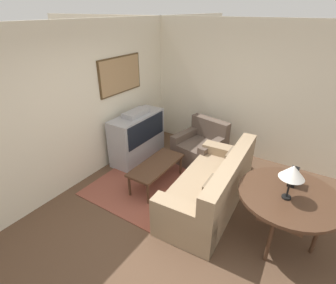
{
  "coord_description": "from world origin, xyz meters",
  "views": [
    {
      "loc": [
        -2.48,
        -1.4,
        2.85
      ],
      "look_at": [
        0.94,
        0.82,
        0.75
      ],
      "focal_mm": 28.0,
      "sensor_mm": 36.0,
      "label": 1
    }
  ],
  "objects": [
    {
      "name": "console_table",
      "position": [
        0.54,
        -1.26,
        0.71
      ],
      "size": [
        1.26,
        1.26,
        0.77
      ],
      "color": "#472D1E",
      "rests_on": "ground_plane"
    },
    {
      "name": "wall_back",
      "position": [
        0.02,
        2.13,
        1.36
      ],
      "size": [
        12.0,
        0.1,
        2.7
      ],
      "color": "beige",
      "rests_on": "ground_plane"
    },
    {
      "name": "area_rug",
      "position": [
        0.66,
        0.94,
        0.01
      ],
      "size": [
        2.02,
        1.88,
        0.01
      ],
      "color": "brown",
      "rests_on": "ground_plane"
    },
    {
      "name": "coffee_table",
      "position": [
        0.66,
        0.88,
        0.38
      ],
      "size": [
        1.12,
        0.48,
        0.43
      ],
      "color": "#472D1E",
      "rests_on": "ground_plane"
    },
    {
      "name": "mantel_clock",
      "position": [
        0.77,
        -1.23,
        0.89
      ],
      "size": [
        0.17,
        0.1,
        0.24
      ],
      "color": "black",
      "rests_on": "console_table"
    },
    {
      "name": "armchair",
      "position": [
        1.82,
        0.6,
        0.29
      ],
      "size": [
        0.99,
        0.99,
        0.84
      ],
      "rotation": [
        0.0,
        0.0,
        -1.76
      ],
      "color": "brown",
      "rests_on": "ground_plane"
    },
    {
      "name": "wall_right",
      "position": [
        2.63,
        0.0,
        1.35
      ],
      "size": [
        0.06,
        12.0,
        2.7
      ],
      "color": "beige",
      "rests_on": "ground_plane"
    },
    {
      "name": "ground_plane",
      "position": [
        0.0,
        0.0,
        0.0
      ],
      "size": [
        12.0,
        12.0,
        0.0
      ],
      "primitive_type": "plane",
      "color": "brown"
    },
    {
      "name": "table_lamp",
      "position": [
        0.44,
        -1.23,
        1.14
      ],
      "size": [
        0.29,
        0.29,
        0.46
      ],
      "color": "black",
      "rests_on": "console_table"
    },
    {
      "name": "tv",
      "position": [
        1.22,
        1.75,
        0.49
      ],
      "size": [
        1.23,
        0.5,
        1.05
      ],
      "color": "#9E9EA3",
      "rests_on": "ground_plane"
    },
    {
      "name": "couch",
      "position": [
        0.66,
        -0.17,
        0.33
      ],
      "size": [
        2.06,
        1.0,
        0.93
      ],
      "rotation": [
        0.0,
        0.0,
        3.2
      ],
      "color": "#9E8466",
      "rests_on": "ground_plane"
    }
  ]
}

